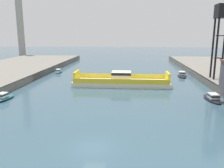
{
  "coord_description": "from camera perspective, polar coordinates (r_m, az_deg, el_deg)",
  "views": [
    {
      "loc": [
        3.97,
        -22.87,
        12.14
      ],
      "look_at": [
        0.0,
        23.85,
        2.0
      ],
      "focal_mm": 37.19,
      "sensor_mm": 36.0,
      "label": 1
    }
  ],
  "objects": [
    {
      "name": "moored_boat_mid_right",
      "position": [
        76.53,
        -12.99,
        3.09
      ],
      "size": [
        2.53,
        6.17,
        1.15
      ],
      "color": "#237075",
      "rests_on": "ground"
    },
    {
      "name": "chain_ferry",
      "position": [
        55.84,
        2.32,
        0.72
      ],
      "size": [
        22.9,
        7.24,
        3.35
      ],
      "color": "beige",
      "rests_on": "ground"
    },
    {
      "name": "smokestack_distant_a",
      "position": [
        131.96,
        -21.78,
        15.11
      ],
      "size": [
        3.67,
        3.67,
        39.43
      ],
      "color": "#9E998E",
      "rests_on": "ground"
    },
    {
      "name": "ground_plane",
      "position": [
        26.19,
        -4.59,
        -15.45
      ],
      "size": [
        400.0,
        400.0,
        0.0
      ],
      "primitive_type": "plane",
      "color": "#385666"
    },
    {
      "name": "moored_boat_mid_left",
      "position": [
        48.05,
        -25.1,
        -2.97
      ],
      "size": [
        2.49,
        5.59,
        1.42
      ],
      "color": "#237075",
      "rests_on": "ground"
    },
    {
      "name": "crane_tower",
      "position": [
        60.16,
        25.59,
        13.82
      ],
      "size": [
        3.28,
        3.28,
        17.02
      ],
      "color": "black",
      "rests_on": "quay_right"
    },
    {
      "name": "moored_boat_near_right",
      "position": [
        70.65,
        16.83,
        2.21
      ],
      "size": [
        2.95,
        6.84,
        1.42
      ],
      "color": "black",
      "rests_on": "ground"
    },
    {
      "name": "moored_boat_near_left",
      "position": [
        47.26,
        23.49,
        -3.1
      ],
      "size": [
        2.58,
        6.58,
        1.34
      ],
      "color": "black",
      "rests_on": "ground"
    }
  ]
}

